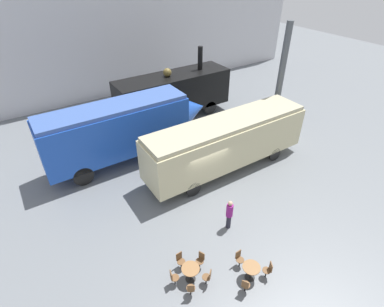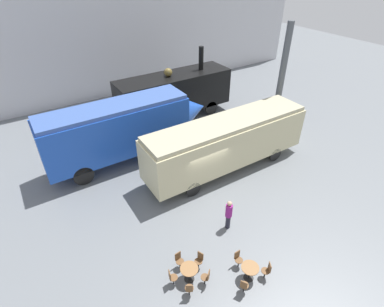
# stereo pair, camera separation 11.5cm
# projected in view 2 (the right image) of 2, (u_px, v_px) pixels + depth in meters

# --- Properties ---
(ground_plane) EXTENTS (80.00, 80.00, 0.00)m
(ground_plane) POSITION_uv_depth(u_px,v_px,m) (202.00, 183.00, 18.02)
(ground_plane) COLOR slate
(backdrop_wall) EXTENTS (44.00, 0.15, 9.00)m
(backdrop_wall) POSITION_uv_depth(u_px,v_px,m) (104.00, 48.00, 26.28)
(backdrop_wall) COLOR silver
(backdrop_wall) RESTS_ON ground_plane
(steam_locomotive) EXTENTS (9.30, 2.67, 5.39)m
(steam_locomotive) POSITION_uv_depth(u_px,v_px,m) (174.00, 92.00, 24.00)
(steam_locomotive) COLOR black
(steam_locomotive) RESTS_ON ground_plane
(streamlined_locomotive) EXTENTS (11.15, 2.42, 4.03)m
(streamlined_locomotive) POSITION_uv_depth(u_px,v_px,m) (128.00, 126.00, 18.95)
(streamlined_locomotive) COLOR blue
(streamlined_locomotive) RESTS_ON ground_plane
(passenger_coach_vintage) EXTENTS (10.69, 2.50, 3.37)m
(passenger_coach_vintage) POSITION_uv_depth(u_px,v_px,m) (227.00, 141.00, 18.26)
(passenger_coach_vintage) COLOR beige
(passenger_coach_vintage) RESTS_ON ground_plane
(cafe_table_near) EXTENTS (0.77, 0.77, 0.74)m
(cafe_table_near) POSITION_uv_depth(u_px,v_px,m) (189.00, 271.00, 12.46)
(cafe_table_near) COLOR black
(cafe_table_near) RESTS_ON ground_plane
(cafe_table_mid) EXTENTS (0.76, 0.76, 0.74)m
(cafe_table_mid) POSITION_uv_depth(u_px,v_px,m) (250.00, 270.00, 12.51)
(cafe_table_mid) COLOR black
(cafe_table_mid) RESTS_ON ground_plane
(cafe_chair_0) EXTENTS (0.39, 0.38, 0.87)m
(cafe_chair_0) POSITION_uv_depth(u_px,v_px,m) (199.00, 259.00, 13.00)
(cafe_chair_0) COLOR black
(cafe_chair_0) RESTS_ON ground_plane
(cafe_chair_1) EXTENTS (0.36, 0.36, 0.87)m
(cafe_chair_1) POSITION_uv_depth(u_px,v_px,m) (179.00, 259.00, 12.99)
(cafe_chair_1) COLOR black
(cafe_chair_1) RESTS_ON ground_plane
(cafe_chair_2) EXTENTS (0.38, 0.36, 0.87)m
(cafe_chair_2) POSITION_uv_depth(u_px,v_px,m) (172.00, 277.00, 12.29)
(cafe_chair_2) COLOR black
(cafe_chair_2) RESTS_ON ground_plane
(cafe_chair_3) EXTENTS (0.39, 0.40, 0.87)m
(cafe_chair_3) POSITION_uv_depth(u_px,v_px,m) (189.00, 289.00, 11.87)
(cafe_chair_3) COLOR black
(cafe_chair_3) RESTS_ON ground_plane
(cafe_chair_4) EXTENTS (0.40, 0.41, 0.87)m
(cafe_chair_4) POSITION_uv_depth(u_px,v_px,m) (207.00, 277.00, 12.30)
(cafe_chair_4) COLOR black
(cafe_chair_4) RESTS_ON ground_plane
(cafe_chair_5) EXTENTS (0.40, 0.39, 0.87)m
(cafe_chair_5) POSITION_uv_depth(u_px,v_px,m) (267.00, 270.00, 12.57)
(cafe_chair_5) COLOR black
(cafe_chair_5) RESTS_ON ground_plane
(cafe_chair_6) EXTENTS (0.36, 0.36, 0.87)m
(cafe_chair_6) POSITION_uv_depth(u_px,v_px,m) (238.00, 258.00, 13.05)
(cafe_chair_6) COLOR black
(cafe_chair_6) RESTS_ON ground_plane
(cafe_chair_7) EXTENTS (0.40, 0.39, 0.87)m
(cafe_chair_7) POSITION_uv_depth(u_px,v_px,m) (244.00, 286.00, 11.98)
(cafe_chair_7) COLOR black
(cafe_chair_7) RESTS_ON ground_plane
(visitor_person) EXTENTS (0.34, 0.34, 1.73)m
(visitor_person) POSITION_uv_depth(u_px,v_px,m) (229.00, 214.00, 14.64)
(visitor_person) COLOR #262633
(visitor_person) RESTS_ON ground_plane
(support_pillar) EXTENTS (0.44, 0.44, 8.00)m
(support_pillar) POSITION_uv_depth(u_px,v_px,m) (281.00, 82.00, 20.80)
(support_pillar) COLOR #4C5156
(support_pillar) RESTS_ON ground_plane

